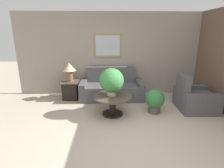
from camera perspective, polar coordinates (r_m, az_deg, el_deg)
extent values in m
plane|color=tan|center=(3.37, 8.25, -19.44)|extent=(20.00, 20.00, 0.00)
cube|color=gray|center=(5.74, 3.72, 9.64)|extent=(6.81, 0.06, 2.60)
cube|color=#997A4C|center=(5.64, -1.37, 12.45)|extent=(0.88, 0.03, 0.74)
cube|color=#B2BCC6|center=(5.63, -1.37, 12.44)|extent=(0.76, 0.01, 0.62)
cube|color=#4C4C51|center=(5.41, -0.11, -2.44)|extent=(1.55, 0.87, 0.45)
cube|color=#4C4C51|center=(5.62, -0.21, 3.22)|extent=(1.55, 0.16, 0.48)
cube|color=#4C4C51|center=(5.44, -9.26, -2.00)|extent=(0.18, 0.87, 0.55)
cube|color=#4C4C51|center=(5.48, 8.97, -1.83)|extent=(0.18, 0.87, 0.55)
cube|color=#4C4C51|center=(5.16, 25.56, -5.05)|extent=(0.91, 0.62, 0.45)
cube|color=#4C4C51|center=(4.87, 22.31, -0.08)|extent=(0.18, 0.60, 0.48)
cube|color=#4C4C51|center=(4.82, 27.56, -6.13)|extent=(0.90, 0.21, 0.55)
cube|color=#4C4C51|center=(5.47, 23.93, -3.12)|extent=(0.90, 0.21, 0.55)
cylinder|color=black|center=(4.45, 0.21, -9.65)|extent=(0.52, 0.52, 0.03)
cylinder|color=black|center=(4.35, 0.21, -6.97)|extent=(0.17, 0.17, 0.42)
cylinder|color=#473D33|center=(4.27, 0.22, -4.12)|extent=(0.94, 0.94, 0.04)
cube|color=black|center=(5.52, -13.34, -2.10)|extent=(0.44, 0.44, 0.52)
cube|color=#473D33|center=(5.44, -13.53, 0.67)|extent=(0.52, 0.52, 0.03)
cylinder|color=brown|center=(5.44, -13.55, 0.95)|extent=(0.27, 0.27, 0.02)
cylinder|color=brown|center=(5.40, -13.67, 2.64)|extent=(0.19, 0.19, 0.31)
cone|color=tan|center=(5.34, -13.86, 5.49)|extent=(0.39, 0.39, 0.24)
cylinder|color=beige|center=(4.27, -0.15, -2.72)|extent=(0.23, 0.23, 0.15)
sphere|color=#387A3D|center=(4.18, -0.15, 1.15)|extent=(0.59, 0.59, 0.59)
cylinder|color=#4C4742|center=(4.64, 13.57, -7.90)|extent=(0.30, 0.30, 0.19)
sphere|color=#2D6B33|center=(4.54, 13.79, -4.74)|extent=(0.48, 0.48, 0.48)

